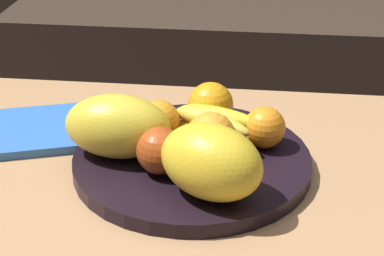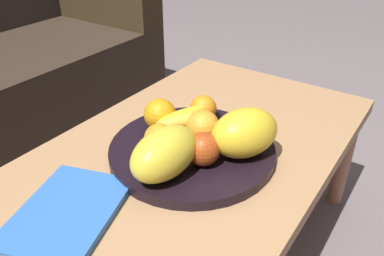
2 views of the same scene
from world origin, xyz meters
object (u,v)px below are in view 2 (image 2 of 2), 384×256
object	(u,v)px
orange_back	(160,115)
magazine	(67,212)
banana_bunch	(183,124)
apple_front	(203,149)
melon_large_front	(165,153)
orange_front	(203,127)
orange_right	(160,139)
orange_left	(203,109)
fruit_bowl	(192,150)
melon_smaller_beside	(245,133)
coffee_table	(189,163)

from	to	relation	value
orange_back	magazine	bearing A→B (deg)	-175.08
banana_bunch	apple_front	bearing A→B (deg)	-124.85
melon_large_front	orange_front	bearing A→B (deg)	1.58
orange_right	magazine	world-z (taller)	orange_right
orange_left	orange_right	distance (m)	0.18
fruit_bowl	apple_front	bearing A→B (deg)	-126.29
orange_right	banana_bunch	distance (m)	0.09
melon_large_front	orange_right	distance (m)	0.09
apple_front	banana_bunch	distance (m)	0.13
melon_smaller_beside	banana_bunch	xyz separation A→B (m)	(-0.01, 0.16, -0.03)
melon_large_front	melon_smaller_beside	world-z (taller)	melon_smaller_beside
orange_back	banana_bunch	size ratio (longest dim) A/B	0.49
melon_large_front	orange_left	xyz separation A→B (m)	(0.24, 0.06, -0.02)
fruit_bowl	orange_front	size ratio (longest dim) A/B	4.85
orange_back	banana_bunch	xyz separation A→B (m)	(0.01, -0.07, -0.01)
fruit_bowl	orange_right	size ratio (longest dim) A/B	5.48
melon_smaller_beside	apple_front	world-z (taller)	melon_smaller_beside
apple_front	magazine	size ratio (longest dim) A/B	0.30
melon_smaller_beside	orange_back	size ratio (longest dim) A/B	1.98
fruit_bowl	orange_left	distance (m)	0.13
orange_back	orange_left	bearing A→B (deg)	-34.24
fruit_bowl	orange_back	xyz separation A→B (m)	(0.02, 0.11, 0.05)
apple_front	magazine	xyz separation A→B (m)	(-0.27, 0.14, -0.05)
melon_smaller_beside	orange_left	size ratio (longest dim) A/B	2.29
coffee_table	melon_smaller_beside	world-z (taller)	melon_smaller_beside
coffee_table	banana_bunch	bearing A→B (deg)	58.17
melon_large_front	magazine	size ratio (longest dim) A/B	0.70
coffee_table	melon_smaller_beside	distance (m)	0.18
fruit_bowl	orange_right	xyz separation A→B (m)	(-0.06, 0.05, 0.05)
orange_back	melon_smaller_beside	bearing A→B (deg)	-84.66
orange_front	melon_smaller_beside	bearing A→B (deg)	-84.54
melon_smaller_beside	orange_left	xyz separation A→B (m)	(0.08, 0.16, -0.02)
orange_front	apple_front	xyz separation A→B (m)	(-0.07, -0.05, -0.00)
fruit_bowl	orange_back	bearing A→B (deg)	79.57
melon_large_front	orange_left	size ratio (longest dim) A/B	2.48
orange_back	apple_front	world-z (taller)	orange_back
melon_smaller_beside	orange_right	xyz separation A→B (m)	(-0.10, 0.16, -0.02)
fruit_bowl	magazine	size ratio (longest dim) A/B	1.59
orange_left	apple_front	size ratio (longest dim) A/B	0.93
coffee_table	orange_front	distance (m)	0.11
melon_large_front	orange_front	distance (m)	0.15
melon_large_front	orange_right	xyz separation A→B (m)	(0.06, 0.06, -0.02)
orange_right	magazine	xyz separation A→B (m)	(-0.25, 0.04, -0.05)
melon_smaller_beside	orange_right	bearing A→B (deg)	122.77
orange_front	orange_back	world-z (taller)	same
magazine	banana_bunch	bearing A→B (deg)	-24.54
coffee_table	magazine	distance (m)	0.33
fruit_bowl	melon_smaller_beside	bearing A→B (deg)	-70.12
orange_front	apple_front	size ratio (longest dim) A/B	1.08
apple_front	magazine	bearing A→B (deg)	151.93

